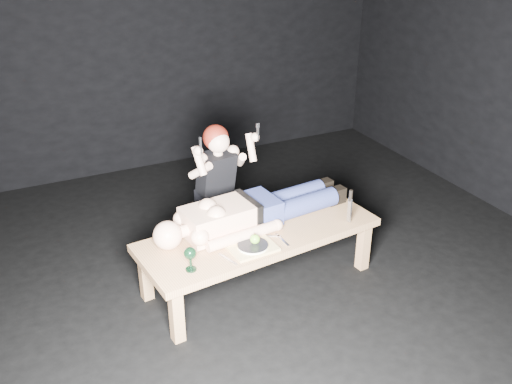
# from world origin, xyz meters

# --- Properties ---
(ground) EXTENTS (5.00, 5.00, 0.00)m
(ground) POSITION_xyz_m (0.00, 0.00, 0.00)
(ground) COLOR black
(ground) RESTS_ON ground
(back_wall) EXTENTS (5.00, 0.00, 5.00)m
(back_wall) POSITION_xyz_m (0.00, 2.50, 1.50)
(back_wall) COLOR black
(back_wall) RESTS_ON ground
(table) EXTENTS (1.84, 0.85, 0.45)m
(table) POSITION_xyz_m (-0.08, -0.01, 0.23)
(table) COLOR #A4804F
(table) RESTS_ON ground
(lying_man) EXTENTS (1.81, 0.72, 0.26)m
(lying_man) POSITION_xyz_m (-0.04, 0.13, 0.58)
(lying_man) COLOR #D5A78C
(lying_man) RESTS_ON table
(kneeling_woman) EXTENTS (0.69, 0.75, 1.13)m
(kneeling_woman) POSITION_xyz_m (-0.18, 0.65, 0.57)
(kneeling_woman) COLOR black
(kneeling_woman) RESTS_ON ground
(serving_tray) EXTENTS (0.33, 0.25, 0.02)m
(serving_tray) POSITION_xyz_m (-0.22, -0.21, 0.46)
(serving_tray) COLOR tan
(serving_tray) RESTS_ON table
(plate) EXTENTS (0.23, 0.23, 0.02)m
(plate) POSITION_xyz_m (-0.22, -0.21, 0.48)
(plate) COLOR white
(plate) RESTS_ON serving_tray
(apple) EXTENTS (0.07, 0.07, 0.07)m
(apple) POSITION_xyz_m (-0.20, -0.19, 0.52)
(apple) COLOR #5EB021
(apple) RESTS_ON plate
(goblet) EXTENTS (0.09, 0.09, 0.17)m
(goblet) POSITION_xyz_m (-0.69, -0.26, 0.54)
(goblet) COLOR black
(goblet) RESTS_ON table
(fork_flat) EXTENTS (0.07, 0.19, 0.01)m
(fork_flat) POSITION_xyz_m (-0.43, -0.25, 0.45)
(fork_flat) COLOR #B2B2B7
(fork_flat) RESTS_ON table
(knife_flat) EXTENTS (0.02, 0.19, 0.01)m
(knife_flat) POSITION_xyz_m (0.02, -0.19, 0.45)
(knife_flat) COLOR #B2B2B7
(knife_flat) RESTS_ON table
(spoon_flat) EXTENTS (0.17, 0.11, 0.01)m
(spoon_flat) POSITION_xyz_m (-0.05, -0.10, 0.45)
(spoon_flat) COLOR #B2B2B7
(spoon_flat) RESTS_ON table
(carving_knife) EXTENTS (0.04, 0.04, 0.27)m
(carving_knife) POSITION_xyz_m (0.58, -0.19, 0.59)
(carving_knife) COLOR #B2B2B7
(carving_knife) RESTS_ON table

